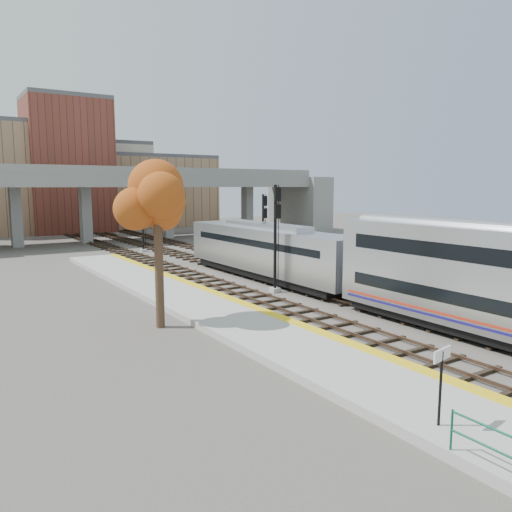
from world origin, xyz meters
TOP-DOWN VIEW (x-y plane):
  - ground at (0.00, 0.00)m, footprint 160.00×160.00m
  - platform at (-7.25, 0.00)m, footprint 4.50×60.00m
  - yellow_strip at (-5.35, 0.00)m, footprint 0.70×60.00m
  - tracks at (0.93, 12.50)m, footprint 10.70×95.00m
  - overpass at (4.92, 45.00)m, footprint 54.00×12.00m
  - buildings_far at (1.26, 66.57)m, footprint 43.00×21.00m
  - parking_lot at (14.00, 28.00)m, footprint 14.00×18.00m
  - locomotive at (1.00, 11.85)m, footprint 3.02×19.05m
  - signal_mast_near at (-1.10, 7.63)m, footprint 0.60×0.64m
  - signal_mast_mid at (3.00, 15.22)m, footprint 0.60×0.64m
  - signal_mast_far at (-1.10, 32.56)m, footprint 0.60×0.64m
  - station_sign at (-8.52, -10.97)m, footprint 0.90×0.20m
  - tree at (-10.87, 3.93)m, footprint 3.60×3.60m
  - car_a at (11.68, 25.12)m, footprint 2.48×3.85m
  - car_b at (12.72, 29.78)m, footprint 2.89×3.27m
  - car_c at (15.68, 30.28)m, footprint 2.00×4.63m

SIDE VIEW (x-z plane):
  - ground at x=0.00m, z-range 0.00..0.00m
  - parking_lot at x=14.00m, z-range 0.00..0.04m
  - tracks at x=0.93m, z-range -0.05..0.20m
  - platform at x=-7.25m, z-range 0.00..0.35m
  - yellow_strip at x=-5.35m, z-range 0.35..0.36m
  - car_b at x=12.72m, z-range 0.04..1.11m
  - car_a at x=11.68m, z-range 0.04..1.26m
  - car_c at x=15.68m, z-range 0.04..1.37m
  - station_sign at x=-8.52m, z-range 0.84..3.12m
  - locomotive at x=1.00m, z-range 0.23..4.33m
  - signal_mast_far at x=-1.10m, z-range -0.16..6.21m
  - signal_mast_mid at x=3.00m, z-range -0.14..6.33m
  - signal_mast_near at x=-1.10m, z-range 0.00..7.23m
  - overpass at x=4.92m, z-range 1.06..10.56m
  - tree at x=-10.87m, z-range 2.11..10.82m
  - buildings_far at x=1.26m, z-range -2.42..18.18m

